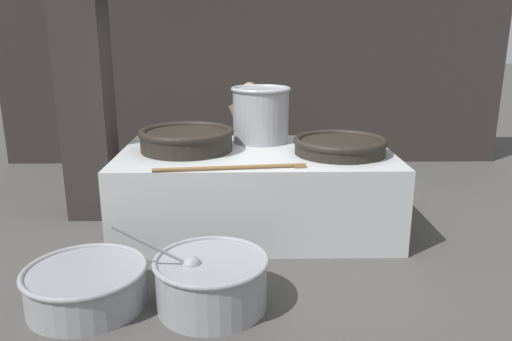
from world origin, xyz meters
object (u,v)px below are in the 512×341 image
(giant_wok_near, at_px, (187,139))
(stock_pot, at_px, (261,114))
(prep_bowl_vegetables, at_px, (211,280))
(cook, at_px, (249,136))
(giant_wok_far, at_px, (340,145))
(prep_bowl_meat, at_px, (86,284))

(giant_wok_near, bearing_deg, stock_pot, 28.35)
(prep_bowl_vegetables, bearing_deg, cook, 83.54)
(giant_wok_far, relative_size, prep_bowl_vegetables, 0.86)
(cook, height_order, prep_bowl_vegetables, cook)
(giant_wok_far, bearing_deg, cook, 127.63)
(giant_wok_near, distance_m, prep_bowl_meat, 2.04)
(giant_wok_near, distance_m, giant_wok_far, 1.69)
(prep_bowl_meat, bearing_deg, cook, 64.56)
(stock_pot, height_order, prep_bowl_vegetables, stock_pot)
(stock_pot, distance_m, prep_bowl_vegetables, 2.49)
(stock_pot, height_order, prep_bowl_meat, stock_pot)
(giant_wok_far, relative_size, stock_pot, 1.43)
(prep_bowl_vegetables, bearing_deg, prep_bowl_meat, 178.00)
(giant_wok_near, height_order, giant_wok_far, giant_wok_near)
(giant_wok_near, relative_size, prep_bowl_vegetables, 0.89)
(giant_wok_far, distance_m, cook, 1.61)
(stock_pot, relative_size, prep_bowl_meat, 0.71)
(cook, xyz_separation_m, prep_bowl_meat, (-1.35, -2.83, -0.65))
(prep_bowl_vegetables, height_order, prep_bowl_meat, prep_bowl_vegetables)
(prep_bowl_vegetables, bearing_deg, giant_wok_near, 101.85)
(cook, distance_m, prep_bowl_vegetables, 2.94)
(giant_wok_far, bearing_deg, prep_bowl_vegetables, -129.15)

